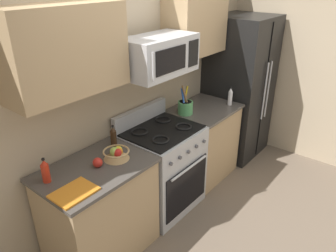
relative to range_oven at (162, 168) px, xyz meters
name	(u,v)px	position (x,y,z in m)	size (l,w,h in m)	color
ground_plane	(212,229)	(0.00, -0.66, -0.47)	(16.00, 16.00, 0.00)	#6B5B4C
wall_back	(132,86)	(0.00, 0.39, 0.83)	(8.00, 0.10, 2.60)	tan
counter_left	(100,211)	(-0.86, 0.00, -0.02)	(0.94, 0.65, 0.91)	tan
range_oven	(162,168)	(0.00, 0.00, 0.00)	(0.76, 0.69, 1.09)	#B2B5BA
counter_right	(203,142)	(0.79, 0.00, -0.02)	(0.79, 0.65, 0.91)	tan
refrigerator	(239,88)	(1.60, -0.02, 0.47)	(0.79, 0.76, 1.88)	black
wall_right	(304,62)	(2.09, -0.66, 0.83)	(0.10, 8.00, 2.60)	tan
microwave	(159,55)	(0.00, 0.03, 1.20)	(0.74, 0.44, 0.35)	#B2B5BA
upper_cabinets_left	(66,51)	(-0.87, 0.17, 1.37)	(0.93, 0.34, 0.65)	tan
upper_cabinets_right	(196,24)	(0.79, 0.17, 1.37)	(0.78, 0.34, 0.65)	tan
utensil_crock	(185,107)	(0.51, 0.08, 0.52)	(0.17, 0.17, 0.34)	#59AD66
fruit_basket	(117,153)	(-0.64, -0.04, 0.49)	(0.23, 0.23, 0.11)	tan
apple_loose	(98,162)	(-0.83, -0.01, 0.48)	(0.08, 0.08, 0.08)	red
cutting_board	(74,192)	(-1.17, -0.15, 0.45)	(0.31, 0.23, 0.02)	orange
bottle_soy	(113,136)	(-0.50, 0.15, 0.53)	(0.06, 0.06, 0.20)	#382314
bottle_hot_sauce	(45,171)	(-1.21, 0.13, 0.53)	(0.06, 0.06, 0.21)	red
bottle_vinegar	(230,97)	(1.06, -0.18, 0.54)	(0.05, 0.05, 0.22)	silver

